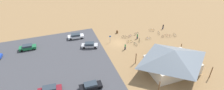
{
  "coord_description": "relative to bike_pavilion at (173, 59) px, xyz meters",
  "views": [
    {
      "loc": [
        16.78,
        41.22,
        26.9
      ],
      "look_at": [
        2.75,
        2.23,
        1.2
      ],
      "focal_mm": 28.78,
      "sensor_mm": 36.0,
      "label": 1
    }
  ],
  "objects": [
    {
      "name": "ground",
      "position": [
        7.0,
        -15.32,
        -3.1
      ],
      "size": [
        160.0,
        160.0,
        0.0
      ],
      "primitive_type": "plane",
      "color": "#937047",
      "rests_on": "ground"
    },
    {
      "name": "parking_lot_asphalt",
      "position": [
        31.04,
        -11.52,
        -3.08
      ],
      "size": [
        38.32,
        31.12,
        0.05
      ],
      "primitive_type": "cube",
      "color": "#424247",
      "rests_on": "ground"
    },
    {
      "name": "bike_pavilion",
      "position": [
        0.0,
        0.0,
        0.0
      ],
      "size": [
        13.43,
        10.58,
        5.49
      ],
      "color": "beige",
      "rests_on": "ground"
    },
    {
      "name": "trash_bin",
      "position": [
        5.13,
        -21.13,
        -2.65
      ],
      "size": [
        0.6,
        0.6,
        0.9
      ],
      "primitive_type": "cylinder",
      "color": "brown",
      "rests_on": "ground"
    },
    {
      "name": "lot_sign",
      "position": [
        9.04,
        -16.64,
        -1.69
      ],
      "size": [
        0.56,
        0.08,
        2.2
      ],
      "color": "#99999E",
      "rests_on": "ground"
    },
    {
      "name": "bicycle_red_yard_center",
      "position": [
        -7.17,
        -13.94,
        -2.73
      ],
      "size": [
        1.68,
        0.6,
        0.87
      ],
      "color": "black",
      "rests_on": "ground"
    },
    {
      "name": "bicycle_teal_lone_east",
      "position": [
        -0.21,
        -18.11,
        -2.72
      ],
      "size": [
        1.74,
        0.48,
        0.82
      ],
      "color": "black",
      "rests_on": "ground"
    },
    {
      "name": "bicycle_yellow_back_row",
      "position": [
        3.87,
        -14.4,
        -2.71
      ],
      "size": [
        1.78,
        0.48,
        0.89
      ],
      "color": "black",
      "rests_on": "ground"
    },
    {
      "name": "bicycle_purple_trailside",
      "position": [
        2.39,
        -17.34,
        -2.72
      ],
      "size": [
        1.59,
        0.71,
        0.83
      ],
      "color": "black",
      "rests_on": "ground"
    },
    {
      "name": "bicycle_white_edge_south",
      "position": [
        -11.0,
        -13.43,
        -2.71
      ],
      "size": [
        0.48,
        1.76,
        0.85
      ],
      "color": "black",
      "rests_on": "ground"
    },
    {
      "name": "bicycle_black_near_porch",
      "position": [
        4.21,
        -17.5,
        -2.71
      ],
      "size": [
        1.62,
        0.74,
        0.9
      ],
      "color": "black",
      "rests_on": "ground"
    },
    {
      "name": "bicycle_blue_yard_left",
      "position": [
        -2.23,
        -14.2,
        -2.73
      ],
      "size": [
        1.77,
        0.48,
        0.86
      ],
      "color": "black",
      "rests_on": "ground"
    },
    {
      "name": "bicycle_orange_lone_west",
      "position": [
        -5.97,
        -18.62,
        -2.72
      ],
      "size": [
        1.6,
        0.74,
        0.87
      ],
      "color": "black",
      "rests_on": "ground"
    },
    {
      "name": "bicycle_green_front_row",
      "position": [
        0.86,
        -14.05,
        -2.74
      ],
      "size": [
        0.72,
        1.57,
        0.81
      ],
      "color": "black",
      "rests_on": "ground"
    },
    {
      "name": "bicycle_silver_near_sign",
      "position": [
        -7.0,
        -16.1,
        -2.71
      ],
      "size": [
        0.54,
        1.68,
        0.88
      ],
      "color": "black",
      "rests_on": "ground"
    },
    {
      "name": "bicycle_red_yard_right",
      "position": [
        -8.83,
        -13.6,
        -2.72
      ],
      "size": [
        1.28,
        1.36,
        0.87
      ],
      "color": "black",
      "rests_on": "ground"
    },
    {
      "name": "bicycle_teal_edge_north",
      "position": [
        2.82,
        -12.67,
        -2.73
      ],
      "size": [
        0.52,
        1.66,
        0.82
      ],
      "color": "black",
      "rests_on": "ground"
    },
    {
      "name": "car_green_front_row",
      "position": [
        31.46,
        -20.49,
        -2.36
      ],
      "size": [
        4.37,
        1.83,
        1.39
      ],
      "color": "#1E6B3D",
      "rests_on": "parking_lot_asphalt"
    },
    {
      "name": "car_silver_by_curb",
      "position": [
        15.34,
        -15.85,
        -2.35
      ],
      "size": [
        4.75,
        3.01,
        1.42
      ],
      "color": "#BCBCC1",
      "rests_on": "parking_lot_asphalt"
    },
    {
      "name": "car_maroon_mid_lot",
      "position": [
        26.76,
        -2.23,
        -2.38
      ],
      "size": [
        4.75,
        2.13,
        1.35
      ],
      "color": "maroon",
      "rests_on": "parking_lot_asphalt"
    },
    {
      "name": "car_white_second_row",
      "position": [
        18.03,
        -22.24,
        -2.34
      ],
      "size": [
        4.82,
        2.15,
        1.44
      ],
      "color": "white",
      "rests_on": "parking_lot_asphalt"
    },
    {
      "name": "car_black_aisle_side",
      "position": [
        18.88,
        -0.49,
        -2.37
      ],
      "size": [
        4.67,
        1.87,
        1.35
      ],
      "color": "black",
      "rests_on": "parking_lot_asphalt"
    },
    {
      "name": "visitor_near_lot",
      "position": [
        0.69,
        -15.76,
        -2.22
      ],
      "size": [
        0.36,
        0.36,
        1.69
      ],
      "color": "#2D3347",
      "rests_on": "ground"
    },
    {
      "name": "visitor_by_pavilion",
      "position": [
        -10.26,
        -18.76,
        -2.2
      ],
      "size": [
        0.36,
        0.39,
        1.71
      ],
      "color": "#2D3347",
      "rests_on": "ground"
    },
    {
      "name": "visitor_crossing_yard",
      "position": [
        6.48,
        -11.58,
        -2.19
      ],
      "size": [
        0.39,
        0.4,
        1.74
      ],
      "color": "#2D3347",
      "rests_on": "ground"
    }
  ]
}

